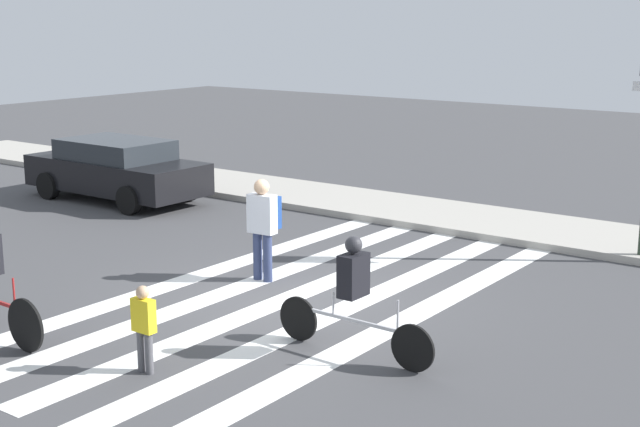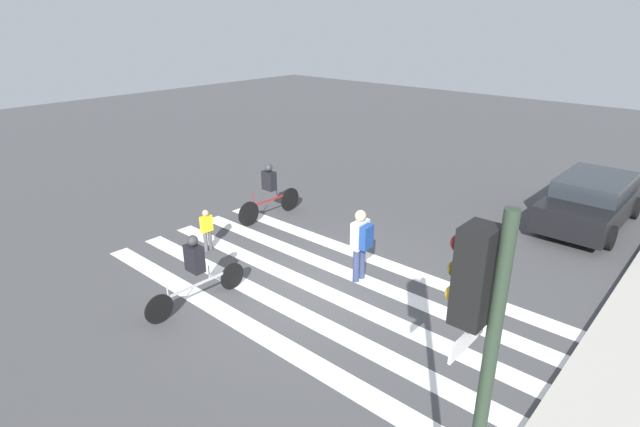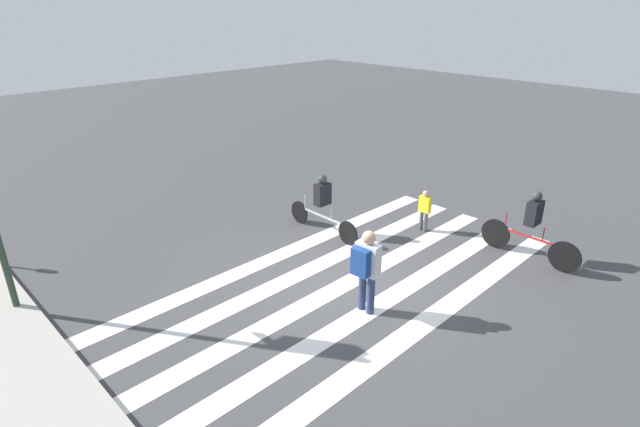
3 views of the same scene
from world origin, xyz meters
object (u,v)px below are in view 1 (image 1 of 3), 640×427
(pedestrian_adult_yellow_jacket, at_px, (264,221))
(pedestrian_adult_tall_backpack, at_px, (144,324))
(cyclist_far_lane, at_px, (353,291))
(car_parked_silver_sedan, at_px, (116,169))

(pedestrian_adult_yellow_jacket, relative_size, pedestrian_adult_tall_backpack, 1.53)
(pedestrian_adult_yellow_jacket, height_order, pedestrian_adult_tall_backpack, pedestrian_adult_yellow_jacket)
(cyclist_far_lane, height_order, car_parked_silver_sedan, cyclist_far_lane)
(pedestrian_adult_yellow_jacket, relative_size, cyclist_far_lane, 0.71)
(pedestrian_adult_tall_backpack, relative_size, car_parked_silver_sedan, 0.24)
(pedestrian_adult_yellow_jacket, xyz_separation_m, cyclist_far_lane, (3.03, -1.88, -0.13))
(pedestrian_adult_yellow_jacket, height_order, cyclist_far_lane, pedestrian_adult_yellow_jacket)
(pedestrian_adult_yellow_jacket, distance_m, cyclist_far_lane, 3.57)
(pedestrian_adult_yellow_jacket, distance_m, car_parked_silver_sedan, 7.51)
(car_parked_silver_sedan, bearing_deg, pedestrian_adult_yellow_jacket, -22.40)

